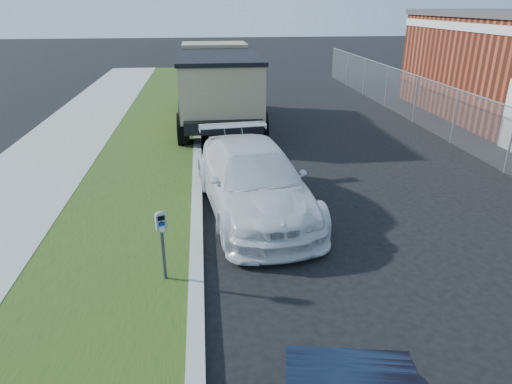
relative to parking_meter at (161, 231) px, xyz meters
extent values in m
plane|color=black|center=(3.11, 0.51, -1.03)|extent=(120.00, 120.00, 0.00)
cube|color=gray|center=(0.51, 2.51, -0.95)|extent=(0.25, 50.00, 0.15)
cube|color=#1E4011|center=(-1.09, 2.51, -0.96)|extent=(3.00, 50.00, 0.13)
plane|color=slate|center=(9.11, 7.51, -0.13)|extent=(0.00, 30.00, 30.00)
cylinder|color=#969CA4|center=(9.11, 7.51, 0.77)|extent=(0.04, 30.00, 0.04)
cylinder|color=#969CA4|center=(9.11, 4.51, -0.13)|extent=(0.06, 0.06, 1.80)
cylinder|color=#969CA4|center=(9.11, 7.51, -0.13)|extent=(0.06, 0.06, 1.80)
cylinder|color=#969CA4|center=(9.11, 10.51, -0.13)|extent=(0.06, 0.06, 1.80)
cylinder|color=#969CA4|center=(9.11, 13.51, -0.13)|extent=(0.06, 0.06, 1.80)
cylinder|color=#969CA4|center=(9.11, 16.51, -0.13)|extent=(0.06, 0.06, 1.80)
cylinder|color=#969CA4|center=(9.11, 19.51, -0.13)|extent=(0.06, 0.06, 1.80)
cylinder|color=#969CA4|center=(9.11, 22.51, -0.13)|extent=(0.06, 0.06, 1.80)
cube|color=silver|center=(10.59, 8.51, 2.57)|extent=(0.06, 14.00, 0.30)
cylinder|color=#3F4247|center=(0.00, 0.00, -0.45)|extent=(0.07, 0.07, 0.91)
cube|color=gray|center=(0.00, 0.00, 0.16)|extent=(0.19, 0.15, 0.27)
ellipsoid|color=gray|center=(0.00, 0.00, 0.29)|extent=(0.20, 0.16, 0.10)
cube|color=black|center=(0.02, -0.06, 0.25)|extent=(0.11, 0.04, 0.07)
cube|color=navy|center=(0.02, -0.05, 0.15)|extent=(0.10, 0.03, 0.06)
cylinder|color=silver|center=(0.02, -0.05, 0.05)|extent=(0.10, 0.03, 0.10)
cube|color=#3F4247|center=(0.02, -0.05, 0.18)|extent=(0.04, 0.02, 0.05)
imported|color=silver|center=(1.82, 2.82, -0.27)|extent=(2.73, 5.43, 1.51)
cube|color=black|center=(1.35, 10.76, -0.21)|extent=(2.54, 7.25, 0.40)
cube|color=#8F7E5C|center=(1.33, 13.36, 0.73)|extent=(2.67, 2.05, 2.26)
cube|color=black|center=(1.33, 13.36, 1.18)|extent=(2.70, 2.08, 0.68)
cube|color=#8F7E5C|center=(1.35, 9.85, 0.73)|extent=(2.75, 4.77, 1.81)
cube|color=black|center=(1.35, 9.85, 1.66)|extent=(2.86, 4.88, 0.14)
cube|color=black|center=(1.32, 14.43, -0.29)|extent=(2.71, 0.19, 0.34)
cylinder|color=black|center=(0.03, 13.23, -0.46)|extent=(0.37, 1.13, 1.13)
cylinder|color=black|center=(2.63, 13.25, -0.46)|extent=(0.37, 1.13, 1.13)
cylinder|color=black|center=(0.05, 10.18, -0.46)|extent=(0.37, 1.13, 1.13)
cylinder|color=black|center=(2.65, 10.20, -0.46)|extent=(0.37, 1.13, 1.13)
cylinder|color=black|center=(0.07, 8.15, -0.46)|extent=(0.37, 1.13, 1.13)
cylinder|color=black|center=(2.67, 8.17, -0.46)|extent=(0.37, 1.13, 1.13)
camera|label=1|loc=(0.76, -6.68, 3.40)|focal=32.00mm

